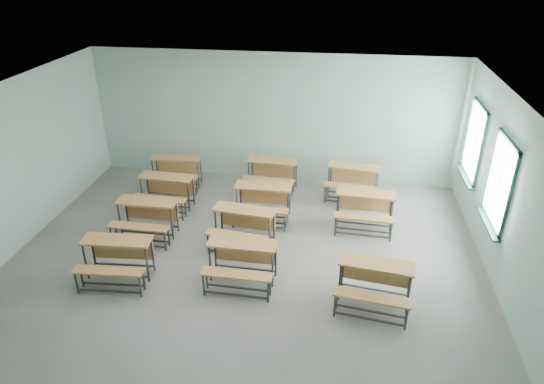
{
  "coord_description": "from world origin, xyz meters",
  "views": [
    {
      "loc": [
        1.64,
        -7.32,
        5.4
      ],
      "look_at": [
        0.38,
        1.2,
        1.0
      ],
      "focal_mm": 32.0,
      "sensor_mm": 36.0,
      "label": 1
    }
  ],
  "objects": [
    {
      "name": "desk_unit_r1c0",
      "position": [
        -2.16,
        0.78,
        0.52
      ],
      "size": [
        1.24,
        0.84,
        0.77
      ],
      "rotation": [
        0.0,
        0.0,
        -0.02
      ],
      "color": "#AC743E",
      "rests_on": "ground"
    },
    {
      "name": "desk_unit_r3c1",
      "position": [
        0.06,
        3.27,
        0.52
      ],
      "size": [
        1.28,
        0.9,
        0.77
      ],
      "rotation": [
        0.0,
        0.0,
        -0.06
      ],
      "color": "#AC743E",
      "rests_on": "ground"
    },
    {
      "name": "desk_unit_r0c0",
      "position": [
        -2.14,
        -0.68,
        0.52
      ],
      "size": [
        1.28,
        0.9,
        0.77
      ],
      "rotation": [
        0.0,
        0.0,
        0.06
      ],
      "color": "#AC743E",
      "rests_on": "ground"
    },
    {
      "name": "desk_unit_r3c2",
      "position": [
        2.01,
        3.17,
        0.52
      ],
      "size": [
        1.32,
        0.97,
        0.77
      ],
      "rotation": [
        0.0,
        0.0,
        -0.13
      ],
      "color": "#AC743E",
      "rests_on": "ground"
    },
    {
      "name": "desk_unit_r2c2",
      "position": [
        2.26,
        1.8,
        0.52
      ],
      "size": [
        1.27,
        0.89,
        0.77
      ],
      "rotation": [
        0.0,
        0.0,
        -0.05
      ],
      "color": "#AC743E",
      "rests_on": "ground"
    },
    {
      "name": "desk_unit_r1c1",
      "position": [
        -0.14,
        0.74,
        0.52
      ],
      "size": [
        1.32,
        0.96,
        0.77
      ],
      "rotation": [
        0.0,
        0.0,
        -0.12
      ],
      "color": "#AC743E",
      "rests_on": "ground"
    },
    {
      "name": "desk_unit_r2c1",
      "position": [
        0.08,
        1.83,
        0.52
      ],
      "size": [
        1.24,
        0.84,
        0.77
      ],
      "rotation": [
        0.0,
        0.0,
        -0.02
      ],
      "color": "#AC743E",
      "rests_on": "ground"
    },
    {
      "name": "desk_unit_r0c1",
      "position": [
        0.08,
        -0.45,
        0.52
      ],
      "size": [
        1.25,
        0.85,
        0.77
      ],
      "rotation": [
        0.0,
        0.0,
        -0.03
      ],
      "color": "#AC743E",
      "rests_on": "ground"
    },
    {
      "name": "desk_unit_r0c2",
      "position": [
        2.37,
        -0.73,
        0.52
      ],
      "size": [
        1.33,
        0.98,
        0.77
      ],
      "rotation": [
        0.0,
        0.0,
        -0.14
      ],
      "color": "#AC743E",
      "rests_on": "ground"
    },
    {
      "name": "desk_unit_r2c0",
      "position": [
        -2.18,
        1.98,
        0.52
      ],
      "size": [
        1.27,
        0.89,
        0.77
      ],
      "rotation": [
        0.0,
        0.0,
        -0.05
      ],
      "color": "#AC743E",
      "rests_on": "ground"
    },
    {
      "name": "room",
      "position": [
        0.08,
        0.03,
        1.6
      ],
      "size": [
        9.04,
        8.04,
        3.24
      ],
      "color": "gray",
      "rests_on": "ground"
    },
    {
      "name": "desk_unit_r3c0",
      "position": [
        -2.3,
        3.08,
        0.52
      ],
      "size": [
        1.29,
        0.92,
        0.77
      ],
      "rotation": [
        0.0,
        0.0,
        0.08
      ],
      "color": "#AC743E",
      "rests_on": "ground"
    }
  ]
}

